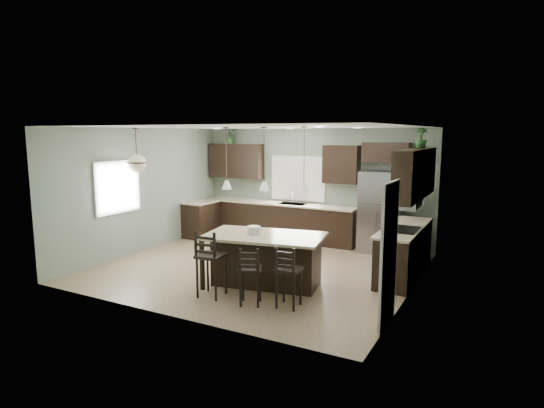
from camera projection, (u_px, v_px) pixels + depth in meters
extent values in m
plane|color=#9E8466|center=(258.00, 267.00, 9.17)|extent=(6.00, 6.00, 0.00)
cube|color=white|center=(389.00, 255.00, 6.28)|extent=(0.04, 0.82, 2.04)
cube|color=white|center=(298.00, 178.00, 11.50)|extent=(1.35, 0.02, 1.00)
cube|color=white|center=(117.00, 187.00, 9.62)|extent=(0.02, 1.10, 1.00)
cube|color=black|center=(201.00, 220.00, 11.84)|extent=(0.60, 0.90, 0.90)
cube|color=beige|center=(201.00, 202.00, 11.76)|extent=(0.66, 0.96, 0.04)
cube|color=black|center=(277.00, 221.00, 11.63)|extent=(4.20, 0.60, 0.90)
cube|color=beige|center=(277.00, 203.00, 11.54)|extent=(4.20, 0.66, 0.04)
cube|color=gray|center=(293.00, 204.00, 11.33)|extent=(0.70, 0.45, 0.01)
cylinder|color=silver|center=(292.00, 198.00, 11.28)|extent=(0.02, 0.02, 0.28)
cube|color=black|center=(236.00, 161.00, 12.12)|extent=(1.55, 0.34, 0.90)
cube|color=black|center=(341.00, 164.00, 10.74)|extent=(0.85, 0.34, 0.90)
cube|color=black|center=(386.00, 153.00, 10.21)|extent=(1.05, 0.34, 0.45)
cube|color=black|center=(405.00, 252.00, 8.60)|extent=(0.60, 2.35, 0.90)
cube|color=beige|center=(405.00, 228.00, 8.54)|extent=(0.66, 2.35, 0.04)
cube|color=black|center=(401.00, 229.00, 8.30)|extent=(0.58, 0.75, 0.02)
cube|color=gray|center=(385.00, 254.00, 8.51)|extent=(0.01, 0.72, 0.60)
cube|color=black|center=(416.00, 174.00, 8.31)|extent=(0.34, 2.35, 0.90)
cube|color=gray|center=(409.00, 197.00, 8.16)|extent=(0.40, 0.75, 0.40)
cube|color=gray|center=(381.00, 212.00, 10.23)|extent=(0.90, 0.74, 1.85)
cube|color=black|center=(264.00, 260.00, 8.01)|extent=(2.24, 1.52, 0.92)
cylinder|color=silver|center=(254.00, 230.00, 7.99)|extent=(0.24, 0.24, 0.14)
cube|color=black|center=(211.00, 263.00, 7.47)|extent=(0.46, 0.46, 1.14)
cube|color=black|center=(250.00, 275.00, 7.12)|extent=(0.46, 0.46, 0.95)
cube|color=black|center=(289.00, 276.00, 7.02)|extent=(0.39, 0.39, 0.99)
imported|color=#2D5424|center=(231.00, 136.00, 12.06)|extent=(0.43, 0.40, 0.39)
imported|color=#254F22|center=(421.00, 138.00, 8.71)|extent=(0.27, 0.27, 0.39)
plane|color=slate|center=(313.00, 185.00, 11.35)|extent=(6.00, 0.00, 6.00)
plane|color=slate|center=(163.00, 223.00, 6.56)|extent=(6.00, 0.00, 6.00)
plane|color=slate|center=(144.00, 190.00, 10.35)|extent=(0.00, 5.50, 5.50)
plane|color=slate|center=(414.00, 211.00, 7.56)|extent=(0.00, 5.50, 5.50)
plane|color=white|center=(258.00, 127.00, 8.74)|extent=(6.00, 6.00, 0.00)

